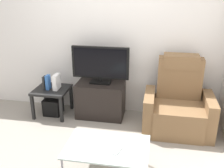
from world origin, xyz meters
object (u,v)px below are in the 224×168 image
Objects in this scene: game_console at (57,82)px; subwoofer_box at (53,106)px; television at (100,64)px; book_leftmost at (45,83)px; recliner_armchair at (178,105)px; coffee_table at (107,148)px; side_table at (52,93)px; cell_phone at (117,151)px; book_middle at (48,82)px; tv_stand at (101,99)px.

subwoofer_box is at bearing -173.66° from game_console.
television reaches higher than book_leftmost.
coffee_table is at bearing -119.80° from recliner_armchair.
subwoofer_box is (-2.00, 0.09, -0.24)m from recliner_armchair.
television is at bearing 7.89° from side_table.
game_console is at bearing -179.28° from recliner_armchair.
recliner_armchair is 4.47× the size of game_console.
side_table is 2.24× the size of game_console.
television reaches higher than cell_phone.
game_console is 1.73m from coffee_table.
subwoofer_box is 1.17× the size of book_middle.
recliner_armchair is 7.20× the size of cell_phone.
cell_phone is at bearing -46.75° from subwoofer_box.
coffee_table is at bearing -47.94° from side_table.
side_table reaches higher than cell_phone.
subwoofer_box is at bearing 25.14° from book_middle.
subwoofer_box is (-0.79, -0.09, -0.15)m from tv_stand.
subwoofer_box is 1.82× the size of cell_phone.
side_table is at bearing -178.85° from recliner_armchair.
book_middle is at bearing 0.00° from book_leftmost.
television is 0.77m from game_console.
book_middle is 1.92m from cell_phone.
book_leftmost is at bearing -172.92° from tv_stand.
tv_stand is 1.56m from cell_phone.
side_table is 0.60× the size of coffee_table.
game_console is (0.13, 0.03, 0.00)m from book_middle.
television is 1.09m from subwoofer_box.
subwoofer_box is at bearing 0.00° from side_table.
book_middle is (-0.83, -0.11, 0.28)m from tv_stand.
recliner_armchair is 1.47m from coffee_table.
game_console is (0.09, 0.01, 0.44)m from subwoofer_box.
tv_stand is 0.81m from subwoofer_box.
book_middle is (0.06, 0.00, 0.01)m from book_leftmost.
tv_stand is at bearing 175.15° from recliner_armchair.
television is (0.00, 0.02, 0.59)m from tv_stand.
game_console is at bearing 129.60° from coffee_table.
side_table is 0.19m from book_middle.
television reaches higher than book_middle.
side_table is at bearing -173.66° from game_console.
side_table is at bearing 150.14° from cell_phone.
subwoofer_box is at bearing 11.31° from book_leftmost.
tv_stand is 0.80m from side_table.
television is 1.32m from recliner_armchair.
subwoofer_box is (-0.79, -0.11, -0.74)m from television.
recliner_armchair reaches higher than book_middle.
game_console is at bearing 147.89° from cell_phone.
book_leftmost is 0.92× the size of book_middle.
cell_phone is (1.34, -1.36, -0.17)m from book_middle.
television reaches higher than game_console.
coffee_table is (1.29, -1.29, -0.19)m from book_leftmost.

